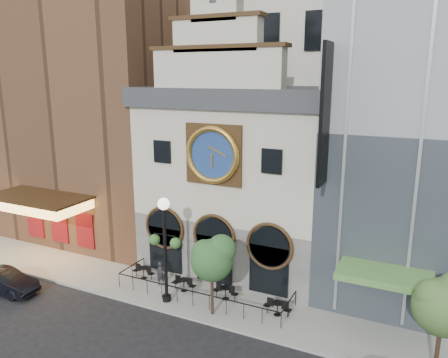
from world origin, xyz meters
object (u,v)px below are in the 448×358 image
Objects in this scene: bistro_0 at (144,272)px; bistro_2 at (225,292)px; bistro_1 at (184,284)px; tree_left at (213,257)px; lamppost at (165,239)px; bistro_3 at (277,307)px; pedestrian at (161,274)px; car_left at (4,282)px; tree_right at (445,303)px.

bistro_2 is at bearing -1.19° from bistro_0.
bistro_1 is 0.34× the size of tree_left.
bistro_3 is at bearing 9.03° from lamppost.
bistro_2 is at bearing -48.00° from pedestrian.
bistro_0 is 1.00× the size of bistro_2.
tree_left is at bearing -87.27° from bistro_2.
lamppost is at bearing -76.67° from car_left.
car_left is (-12.75, -4.94, 0.11)m from bistro_2.
car_left is 0.88× the size of tree_right.
bistro_0 is 0.25× the size of lamppost.
lamppost is (2.95, -1.80, 3.42)m from bistro_0.
bistro_2 is 0.32× the size of tree_right.
bistro_3 is at bearing -1.51° from bistro_1.
pedestrian is at bearing 178.30° from bistro_3.
car_left is 10.78m from lamppost.
bistro_1 is 1.73m from pedestrian.
tree_right reaches higher than bistro_0.
car_left is at bearing -154.63° from bistro_1.
bistro_0 is at bearing 172.08° from tree_right.
car_left reaches higher than bistro_1.
bistro_2 is 0.25× the size of lamppost.
bistro_0 is 0.36× the size of car_left.
car_left is (-16.10, -4.59, 0.11)m from bistro_3.
tree_left is (4.53, -1.64, 2.62)m from pedestrian.
tree_left is (3.11, -0.08, -0.50)m from lamppost.
lamppost reaches higher than car_left.
bistro_3 is 4.60m from tree_left.
tree_left reaches higher than bistro_3.
bistro_1 is 3.74m from lamppost.
bistro_0 is 9.33m from bistro_3.
bistro_2 is 0.36× the size of car_left.
bistro_0 is 1.04× the size of pedestrian.
pedestrian reaches higher than bistro_1.
bistro_2 is 4.46m from pedestrian.
bistro_1 is (3.24, -0.31, 0.00)m from bistro_0.
lamppost reaches higher than bistro_1.
bistro_1 is at bearing 76.29° from lamppost.
bistro_1 is at bearing -51.92° from pedestrian.
pedestrian reaches higher than bistro_0.
pedestrian is (8.31, 4.82, 0.19)m from car_left.
bistro_1 is 2.74m from bistro_2.
bistro_0 and bistro_1 have the same top height.
bistro_3 is 8.76m from tree_right.
lamppost reaches higher than pedestrian.
bistro_3 is at bearing 23.27° from tree_left.
car_left is at bearing -164.16° from lamppost.
lamppost is 1.26× the size of tree_right.
tree_right is (11.27, -2.28, 3.19)m from bistro_2.
lamppost is at bearing -97.16° from pedestrian.
bistro_3 is 0.32× the size of tree_right.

